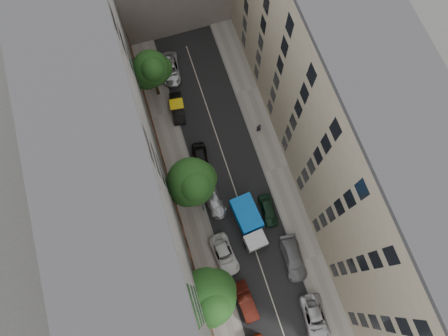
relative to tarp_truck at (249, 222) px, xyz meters
name	(u,v)px	position (x,y,z in m)	size (l,w,h in m)	color
ground	(232,182)	(-0.15, 5.32, -1.52)	(120.00, 120.00, 0.00)	#4C4C49
road_surface	(232,182)	(-0.15, 5.32, -1.51)	(8.00, 44.00, 0.02)	black
sidewalk_left	(188,196)	(-5.65, 5.32, -1.44)	(3.00, 44.00, 0.15)	gray
sidewalk_right	(276,169)	(5.35, 5.32, -1.44)	(3.00, 44.00, 0.15)	gray
building_left	(121,187)	(-11.15, 5.32, 8.48)	(8.00, 44.00, 20.00)	#4F4C4A
building_right	(342,121)	(10.85, 5.32, 8.48)	(8.00, 44.00, 20.00)	tan
tarp_truck	(249,222)	(0.00, 0.00, 0.00)	(2.89, 6.16, 2.75)	black
car_left_1	(246,301)	(-2.95, -7.82, -0.79)	(1.53, 4.39, 1.45)	#4C170F
car_left_2	(224,255)	(-3.65, -2.48, -0.85)	(2.21, 4.79, 1.33)	silver
car_left_3	(214,201)	(-2.95, 3.72, -0.86)	(1.83, 4.50, 1.31)	#B5B4B9
car_left_4	(201,160)	(-2.95, 8.87, -0.77)	(1.77, 4.40, 1.50)	black
car_left_5	(177,108)	(-3.75, 16.32, -0.82)	(1.48, 4.25, 1.40)	black
car_left_6	(171,69)	(-3.12, 21.92, -0.82)	(2.31, 5.02, 1.39)	#BCBCC1
car_right_0	(315,319)	(3.45, -11.68, -0.81)	(2.35, 5.09, 1.41)	silver
car_right_1	(293,258)	(3.45, -5.17, -0.77)	(2.09, 5.13, 1.49)	slate
car_right_2	(268,210)	(2.65, 0.72, -0.85)	(1.57, 3.91, 1.33)	black
tree_near	(208,298)	(-6.46, -6.38, 4.72)	(5.76, 5.56, 9.20)	#382619
tree_mid	(193,183)	(-4.72, 4.84, 4.63)	(5.35, 5.08, 8.93)	#382619
tree_far	(152,70)	(-5.38, 19.21, 4.19)	(4.68, 4.30, 8.14)	#382619
lamp_post	(202,203)	(-4.35, 3.14, 2.32)	(0.36, 0.36, 5.92)	#164F29
pedestrian	(259,128)	(4.90, 10.58, -0.49)	(0.64, 0.42, 1.76)	black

